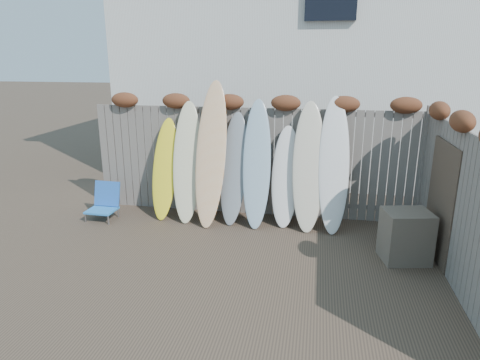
% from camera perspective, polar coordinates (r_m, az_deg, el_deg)
% --- Properties ---
extents(ground, '(80.00, 80.00, 0.00)m').
position_cam_1_polar(ground, '(6.06, -2.10, -12.30)').
color(ground, '#493A2D').
extents(back_fence, '(6.05, 0.28, 2.24)m').
position_cam_1_polar(back_fence, '(7.85, 2.00, 3.67)').
color(back_fence, slate).
rests_on(back_fence, ground).
extents(right_fence, '(0.28, 4.40, 2.24)m').
position_cam_1_polar(right_fence, '(6.00, 27.57, -2.63)').
color(right_fence, slate).
rests_on(right_fence, ground).
extents(house, '(8.50, 5.50, 6.33)m').
position_cam_1_polar(house, '(11.71, 7.45, 17.64)').
color(house, silver).
rests_on(house, ground).
extents(beach_chair, '(0.51, 0.54, 0.66)m').
position_cam_1_polar(beach_chair, '(8.26, -17.62, -2.81)').
color(beach_chair, '#2A80D3').
rests_on(beach_chair, ground).
extents(wooden_crate, '(0.74, 0.66, 0.75)m').
position_cam_1_polar(wooden_crate, '(6.71, 21.22, -6.98)').
color(wooden_crate, brown).
rests_on(wooden_crate, ground).
extents(lattice_panel, '(0.08, 1.16, 1.73)m').
position_cam_1_polar(lattice_panel, '(6.81, 25.25, -2.67)').
color(lattice_panel, brown).
rests_on(lattice_panel, ground).
extents(surfboard_0, '(0.52, 0.68, 1.81)m').
position_cam_1_polar(surfboard_0, '(7.92, -9.99, 1.47)').
color(surfboard_0, yellow).
rests_on(surfboard_0, ground).
extents(surfboard_1, '(0.57, 0.79, 2.12)m').
position_cam_1_polar(surfboard_1, '(7.73, -7.06, 2.41)').
color(surfboard_1, beige).
rests_on(surfboard_1, ground).
extents(surfboard_2, '(0.58, 0.89, 2.49)m').
position_cam_1_polar(surfboard_2, '(7.49, -3.89, 3.51)').
color(surfboard_2, '#FFE197').
rests_on(surfboard_2, ground).
extents(surfboard_3, '(0.52, 0.72, 1.95)m').
position_cam_1_polar(surfboard_3, '(7.57, -0.83, 1.55)').
color(surfboard_3, gray).
rests_on(surfboard_3, ground).
extents(surfboard_4, '(0.54, 0.80, 2.18)m').
position_cam_1_polar(surfboard_4, '(7.42, 2.25, 2.18)').
color(surfboard_4, '#8AA8BD').
rests_on(surfboard_4, ground).
extents(surfboard_5, '(0.50, 0.63, 1.73)m').
position_cam_1_polar(surfboard_5, '(7.50, 6.10, 0.46)').
color(surfboard_5, white).
rests_on(surfboard_5, ground).
extents(surfboard_6, '(0.58, 0.79, 2.16)m').
position_cam_1_polar(surfboard_6, '(7.36, 9.13, 1.79)').
color(surfboard_6, beige).
rests_on(surfboard_6, ground).
extents(surfboard_7, '(0.56, 0.82, 2.25)m').
position_cam_1_polar(surfboard_7, '(7.37, 12.41, 1.98)').
color(surfboard_7, silver).
rests_on(surfboard_7, ground).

